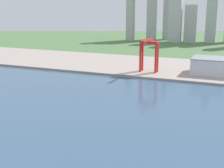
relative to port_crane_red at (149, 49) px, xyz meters
The scene contains 6 objects.
ground_plane 154.77m from the port_crane_red, 75.91° to the right, with size 2400.00×2400.00×0.00m, color #4E7244.
water_bay 212.65m from the port_crane_red, 79.89° to the right, with size 840.00×360.00×0.15m, color #385675.
industrial_pier 63.42m from the port_crane_red, 49.14° to the left, with size 840.00×140.00×2.50m, color #A5968C.
port_crane_red is the anchor object (origin of this frame).
warehouse_main 77.96m from the port_crane_red, 15.72° to the left, with size 50.57×38.05×18.44m.
distant_skyline 367.80m from the port_crane_red, 87.93° to the left, with size 346.56×73.54×146.90m.
Camera 1 is at (67.03, 89.15, 79.97)m, focal length 51.01 mm.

